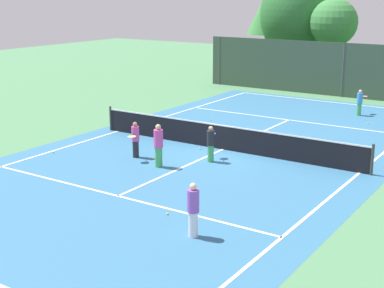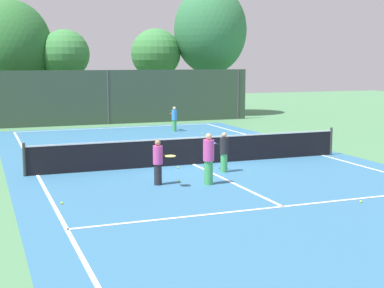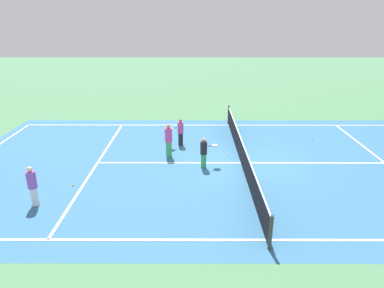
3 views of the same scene
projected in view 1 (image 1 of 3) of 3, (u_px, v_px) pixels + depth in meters
ground_plane at (223, 149)px, 22.60m from camera, size 80.00×80.00×0.00m
court_surface at (223, 149)px, 22.60m from camera, size 13.00×25.00×0.01m
tennis_net at (223, 137)px, 22.47m from camera, size 11.90×0.10×1.10m
perimeter_fence at (343, 70)px, 33.47m from camera, size 18.00×0.12×3.20m
tree_2 at (268, 11)px, 41.56m from camera, size 3.06×3.06×6.43m
tree_3 at (334, 23)px, 36.54m from camera, size 3.08×3.08×5.70m
tree_4 at (296, 15)px, 38.87m from camera, size 4.89×4.86×7.48m
player_0 at (360, 102)px, 28.63m from camera, size 0.41×0.86×1.32m
player_1 at (135, 139)px, 21.34m from camera, size 0.60×0.86×1.38m
player_2 at (158, 145)px, 20.17m from camera, size 0.34×0.34×1.57m
player_3 at (211, 143)px, 20.83m from camera, size 0.62×0.85×1.35m
player_4 at (193, 209)px, 14.40m from camera, size 0.31×0.31×1.45m
tennis_ball_0 at (167, 214)px, 15.98m from camera, size 0.07×0.07×0.07m
tennis_ball_1 at (368, 123)px, 26.98m from camera, size 0.07×0.07×0.07m
tennis_ball_2 at (211, 120)px, 27.64m from camera, size 0.07×0.07×0.07m
tennis_ball_3 at (53, 152)px, 22.10m from camera, size 0.07×0.07×0.07m
tennis_ball_4 at (200, 149)px, 22.59m from camera, size 0.07×0.07×0.07m
tennis_ball_5 at (197, 132)px, 25.26m from camera, size 0.07×0.07×0.07m
tennis_ball_6 at (153, 159)px, 21.26m from camera, size 0.07×0.07×0.07m
tennis_ball_7 at (164, 127)px, 26.29m from camera, size 0.07×0.07×0.07m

